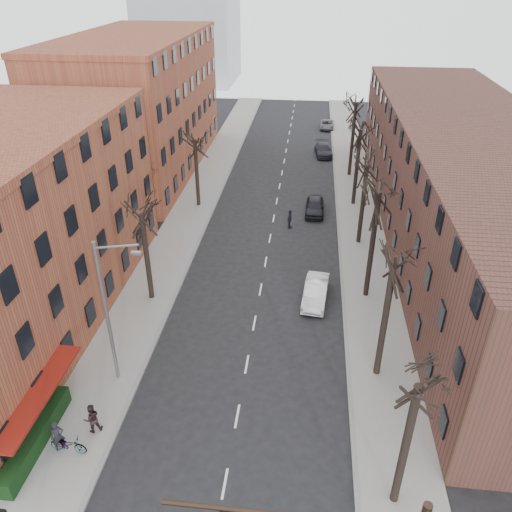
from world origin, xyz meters
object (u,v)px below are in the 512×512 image
(bicycle, at_px, (68,444))
(silver_sedan, at_px, (316,292))
(pedestrian_a, at_px, (58,436))
(parked_car_mid, at_px, (323,150))
(parked_car_near, at_px, (315,206))

(bicycle, bearing_deg, silver_sedan, -35.67)
(pedestrian_a, height_order, bicycle, pedestrian_a)
(silver_sedan, height_order, bicycle, silver_sedan)
(silver_sedan, distance_m, pedestrian_a, 18.74)
(silver_sedan, relative_size, bicycle, 2.40)
(parked_car_mid, bearing_deg, parked_car_near, -98.73)
(silver_sedan, distance_m, parked_car_mid, 31.66)
(silver_sedan, relative_size, pedestrian_a, 2.59)
(silver_sedan, xyz_separation_m, bicycle, (-11.77, -14.26, -0.10))
(parked_car_near, distance_m, pedestrian_a, 31.10)
(silver_sedan, relative_size, parked_car_near, 1.04)
(parked_car_mid, distance_m, pedestrian_a, 47.62)
(silver_sedan, relative_size, parked_car_mid, 0.94)
(parked_car_near, relative_size, parked_car_mid, 0.91)
(silver_sedan, xyz_separation_m, parked_car_mid, (0.71, 31.66, -0.05))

